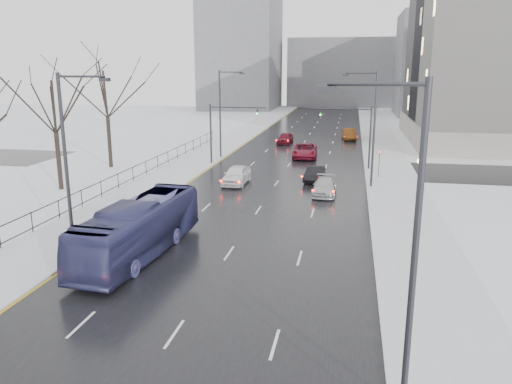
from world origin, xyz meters
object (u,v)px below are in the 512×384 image
Objects in this scene: bus at (139,228)px; sedan_center_far at (285,138)px; sedan_center_near at (237,175)px; sedan_right_far at (325,187)px; streetlight_l_far at (222,110)px; sedan_right_distant at (349,134)px; streetlight_r_near at (408,237)px; mast_signal_left at (220,127)px; tree_park_e at (111,168)px; tree_park_d at (62,190)px; no_uturn_sign at (380,155)px; streetlight_r_mid at (372,124)px; mast_signal_right at (360,130)px; streetlight_l_near at (69,157)px; sedan_right_cross at (305,151)px; lamppost_r_mid at (418,181)px; sedan_right_near at (314,174)px.

bus is 2.49× the size of sedan_center_far.
sedan_right_far is (8.02, -2.40, -0.16)m from sedan_center_near.
sedan_right_distant is (14.32, 18.25, -4.76)m from streetlight_l_far.
streetlight_r_near and streetlight_l_far have the same top height.
mast_signal_left reaches higher than bus.
tree_park_e is 25.92m from sedan_center_far.
tree_park_d is 28.88m from no_uturn_sign.
streetlight_r_mid is 12.63m from sedan_center_near.
mast_signal_right and mast_signal_left have the same top height.
tree_park_d is 17.90m from streetlight_l_near.
streetlight_r_near is 2.23× the size of sedan_center_far.
sedan_center_near is 15.60m from sedan_right_cross.
tree_park_d reaches higher than no_uturn_sign.
no_uturn_sign is (1.87, -4.00, -1.81)m from mast_signal_right.
streetlight_l_near is 2.05× the size of sedan_center_near.
lamppost_r_mid is 14.13m from sedan_right_near.
no_uturn_sign is (1.03, 34.00, -3.32)m from streetlight_r_near.
sedan_right_near is (11.47, -10.36, -4.91)m from streetlight_l_far.
streetlight_l_far reaches higher than sedan_right_near.
streetlight_r_near is 30.00m from streetlight_r_mid.
lamppost_r_mid is at bearing -48.94° from streetlight_l_far.
tree_park_e is at bearing 112.69° from streetlight_l_near.
mast_signal_right is 1.09× the size of sedan_right_cross.
bus is at bearing 13.89° from streetlight_l_near.
tree_park_e is 35.81m from sedan_right_distant.
tree_park_e is at bearing 123.99° from bus.
bus is 18.30m from sedan_center_near.
mast_signal_left reaches higher than sedan_right_distant.
streetlight_r_mid is 2.34× the size of lamppost_r_mid.
streetlight_l_near reaches higher than no_uturn_sign.
tree_park_d is 17.96m from mast_signal_left.
streetlight_l_far is 0.90× the size of bus.
tree_park_d is at bearing -130.84° from sedan_right_distant.
mast_signal_right is 9.09m from sedan_right_cross.
mast_signal_right reaches higher than sedan_right_distant.
streetlight_l_near is at bearing -129.24° from streetlight_r_mid.
mast_signal_left is (0.84, -4.00, -1.51)m from streetlight_l_far.
lamppost_r_mid is 25.92m from sedan_right_cross.
sedan_center_far is at bearing 63.40° from tree_park_d.
mast_signal_right reaches higher than sedan_right_far.
lamppost_r_mid is 18.32m from bus.
mast_signal_left is 10.24m from sedan_center_near.
sedan_center_far is at bearing 120.59° from mast_signal_right.
mast_signal_right is at bearing 8.90° from tree_park_e.
lamppost_r_mid is 14.13m from no_uturn_sign.
streetlight_r_near is 17.37m from bus.
lamppost_r_mid reaches higher than sedan_center_near.
sedan_right_distant is (10.95, 49.42, -0.74)m from bus.
streetlight_r_near is at bearing -81.90° from sedan_right_far.
mast_signal_left reaches higher than sedan_right_cross.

